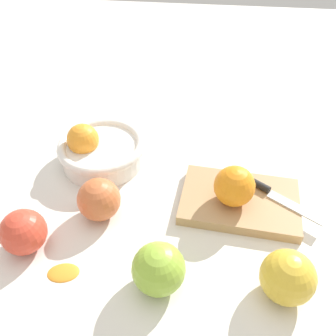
# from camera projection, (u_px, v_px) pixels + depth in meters

# --- Properties ---
(ground_plane) EXTENTS (2.40, 2.40, 0.00)m
(ground_plane) POSITION_uv_depth(u_px,v_px,m) (171.00, 205.00, 0.69)
(ground_plane) COLOR silver
(bowl) EXTENTS (0.19, 0.19, 0.09)m
(bowl) POSITION_uv_depth(u_px,v_px,m) (100.00, 149.00, 0.76)
(bowl) COLOR white
(bowl) RESTS_ON ground_plane
(cutting_board) EXTENTS (0.23, 0.16, 0.02)m
(cutting_board) POSITION_uv_depth(u_px,v_px,m) (240.00, 201.00, 0.68)
(cutting_board) COLOR tan
(cutting_board) RESTS_ON ground_plane
(orange_on_board) EXTENTS (0.07, 0.07, 0.07)m
(orange_on_board) POSITION_uv_depth(u_px,v_px,m) (234.00, 186.00, 0.65)
(orange_on_board) COLOR orange
(orange_on_board) RESTS_ON cutting_board
(knife) EXTENTS (0.14, 0.10, 0.01)m
(knife) POSITION_uv_depth(u_px,v_px,m) (274.00, 194.00, 0.68)
(knife) COLOR silver
(knife) RESTS_ON cutting_board
(apple_front_left) EXTENTS (0.08, 0.08, 0.08)m
(apple_front_left) POSITION_uv_depth(u_px,v_px,m) (23.00, 232.00, 0.59)
(apple_front_left) COLOR #D6422D
(apple_front_left) RESTS_ON ground_plane
(apple_front_center) EXTENTS (0.08, 0.08, 0.08)m
(apple_front_center) POSITION_uv_depth(u_px,v_px,m) (157.00, 269.00, 0.54)
(apple_front_center) COLOR #8EB738
(apple_front_center) RESTS_ON ground_plane
(apple_front_left_2) EXTENTS (0.08, 0.08, 0.08)m
(apple_front_left_2) POSITION_uv_depth(u_px,v_px,m) (99.00, 199.00, 0.65)
(apple_front_left_2) COLOR #CC6638
(apple_front_left_2) RESTS_ON ground_plane
(apple_front_right) EXTENTS (0.08, 0.08, 0.08)m
(apple_front_right) POSITION_uv_depth(u_px,v_px,m) (288.00, 277.00, 0.53)
(apple_front_right) COLOR gold
(apple_front_right) RESTS_ON ground_plane
(citrus_peel) EXTENTS (0.06, 0.05, 0.01)m
(citrus_peel) POSITION_uv_depth(u_px,v_px,m) (63.00, 272.00, 0.58)
(citrus_peel) COLOR orange
(citrus_peel) RESTS_ON ground_plane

